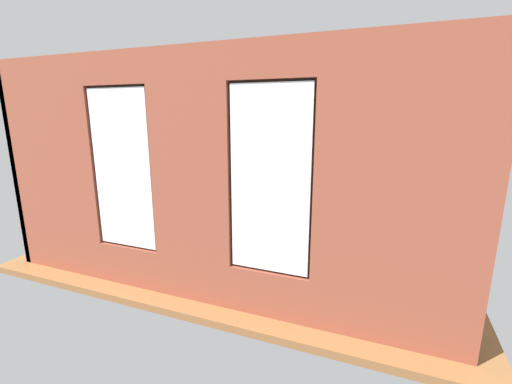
% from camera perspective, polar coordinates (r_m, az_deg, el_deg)
% --- Properties ---
extents(ground_plane, '(6.97, 5.92, 0.10)m').
position_cam_1_polar(ground_plane, '(6.93, 1.47, -7.48)').
color(ground_plane, brown).
extents(brick_wall_with_windows, '(6.37, 0.30, 3.13)m').
position_cam_1_polar(brick_wall_with_windows, '(4.25, -10.69, 1.32)').
color(brick_wall_with_windows, brown).
rests_on(brick_wall_with_windows, ground_plane).
extents(white_wall_right, '(0.10, 4.92, 3.13)m').
position_cam_1_polar(white_wall_right, '(8.02, -20.59, 6.39)').
color(white_wall_right, silver).
rests_on(white_wall_right, ground_plane).
extents(couch_by_window, '(1.99, 0.87, 0.80)m').
position_cam_1_polar(couch_by_window, '(5.18, -6.65, -10.42)').
color(couch_by_window, black).
rests_on(couch_by_window, ground_plane).
extents(couch_left, '(0.88, 2.09, 0.80)m').
position_cam_1_polar(couch_left, '(6.54, 22.86, -6.31)').
color(couch_left, black).
rests_on(couch_left, ground_plane).
extents(coffee_table, '(1.58, 0.80, 0.40)m').
position_cam_1_polar(coffee_table, '(7.03, 1.40, -3.66)').
color(coffee_table, '#A87547').
rests_on(coffee_table, ground_plane).
extents(cup_ceramic, '(0.08, 0.08, 0.09)m').
position_cam_1_polar(cup_ceramic, '(6.86, 1.98, -3.30)').
color(cup_ceramic, '#4C4C51').
rests_on(cup_ceramic, coffee_table).
extents(candle_jar, '(0.08, 0.08, 0.12)m').
position_cam_1_polar(candle_jar, '(7.16, 0.20, -2.49)').
color(candle_jar, '#B7333D').
rests_on(candle_jar, coffee_table).
extents(table_plant_small, '(0.16, 0.16, 0.25)m').
position_cam_1_polar(table_plant_small, '(6.98, 1.41, -2.27)').
color(table_plant_small, '#47423D').
rests_on(table_plant_small, coffee_table).
extents(remote_black, '(0.18, 0.09, 0.02)m').
position_cam_1_polar(remote_black, '(7.09, -2.54, -3.07)').
color(remote_black, black).
rests_on(remote_black, coffee_table).
extents(media_console, '(1.21, 0.42, 0.59)m').
position_cam_1_polar(media_console, '(8.16, -17.69, -2.38)').
color(media_console, black).
rests_on(media_console, ground_plane).
extents(tv_flatscreen, '(1.25, 0.20, 0.86)m').
position_cam_1_polar(tv_flatscreen, '(8.00, -18.03, 2.65)').
color(tv_flatscreen, black).
rests_on(tv_flatscreen, media_console).
extents(papasan_chair, '(1.08, 1.08, 0.69)m').
position_cam_1_polar(papasan_chair, '(8.82, -1.26, 0.36)').
color(papasan_chair, olive).
rests_on(papasan_chair, ground_plane).
extents(potted_plant_between_couches, '(0.96, 0.91, 1.22)m').
position_cam_1_polar(potted_plant_between_couches, '(4.60, 9.84, -7.88)').
color(potted_plant_between_couches, '#9E5638').
rests_on(potted_plant_between_couches, ground_plane).
extents(potted_plant_corner_near_left, '(0.76, 0.68, 1.12)m').
position_cam_1_polar(potted_plant_corner_near_left, '(8.27, 23.92, -1.22)').
color(potted_plant_corner_near_left, brown).
rests_on(potted_plant_corner_near_left, ground_plane).
extents(potted_plant_foreground_right, '(0.71, 0.71, 1.05)m').
position_cam_1_polar(potted_plant_foreground_right, '(9.48, -8.86, 2.50)').
color(potted_plant_foreground_right, '#9E5638').
rests_on(potted_plant_foreground_right, ground_plane).
extents(potted_plant_near_tv, '(0.54, 0.54, 0.85)m').
position_cam_1_polar(potted_plant_near_tv, '(6.97, -19.82, -2.81)').
color(potted_plant_near_tv, '#47423D').
rests_on(potted_plant_near_tv, ground_plane).
extents(potted_plant_corner_far_left, '(0.52, 0.52, 0.85)m').
position_cam_1_polar(potted_plant_corner_far_left, '(4.47, 25.23, -12.82)').
color(potted_plant_corner_far_left, brown).
rests_on(potted_plant_corner_far_left, ground_plane).
extents(potted_plant_by_left_couch, '(0.31, 0.31, 0.50)m').
position_cam_1_polar(potted_plant_by_left_couch, '(7.97, 19.91, -2.77)').
color(potted_plant_by_left_couch, '#47423D').
rests_on(potted_plant_by_left_couch, ground_plane).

